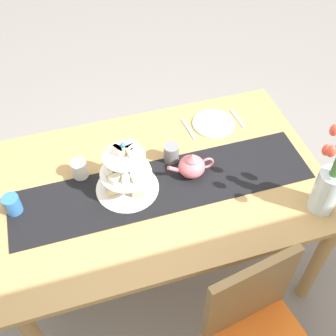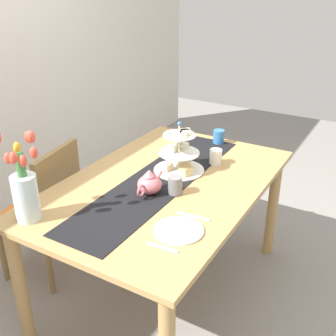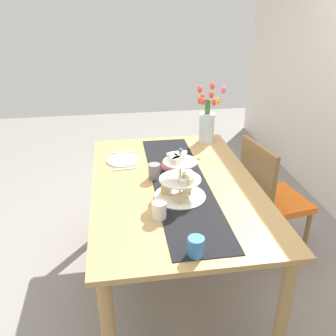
% 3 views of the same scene
% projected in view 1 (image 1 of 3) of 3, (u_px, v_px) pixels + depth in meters
% --- Properties ---
extents(ground_plane, '(8.00, 8.00, 0.00)m').
position_uv_depth(ground_plane, '(163.00, 260.00, 2.62)').
color(ground_plane, gray).
extents(dining_table, '(1.58, 1.02, 0.78)m').
position_uv_depth(dining_table, '(162.00, 194.00, 2.12)').
color(dining_table, tan).
rests_on(dining_table, ground_plane).
extents(chair_left, '(0.49, 0.49, 0.91)m').
position_uv_depth(chair_left, '(259.00, 335.00, 1.82)').
color(chair_left, olive).
rests_on(chair_left, ground_plane).
extents(table_runner, '(1.46, 0.34, 0.00)m').
position_uv_depth(table_runner, '(163.00, 185.00, 2.02)').
color(table_runner, black).
rests_on(table_runner, dining_table).
extents(tiered_cake_stand, '(0.30, 0.30, 0.30)m').
position_uv_depth(tiered_cake_stand, '(126.00, 174.00, 1.93)').
color(tiered_cake_stand, beige).
rests_on(tiered_cake_stand, table_runner).
extents(teapot, '(0.24, 0.13, 0.14)m').
position_uv_depth(teapot, '(192.00, 166.00, 2.03)').
color(teapot, '#D66B75').
rests_on(teapot, table_runner).
extents(tulip_vase, '(0.17, 0.23, 0.46)m').
position_uv_depth(tulip_vase, '(330.00, 184.00, 1.81)').
color(tulip_vase, silver).
rests_on(tulip_vase, dining_table).
extents(dinner_plate_left, '(0.23, 0.23, 0.01)m').
position_uv_depth(dinner_plate_left, '(213.00, 123.00, 2.31)').
color(dinner_plate_left, white).
rests_on(dinner_plate_left, dining_table).
extents(fork_left, '(0.03, 0.15, 0.01)m').
position_uv_depth(fork_left, '(238.00, 119.00, 2.34)').
color(fork_left, silver).
rests_on(fork_left, dining_table).
extents(knife_left, '(0.03, 0.17, 0.01)m').
position_uv_depth(knife_left, '(188.00, 129.00, 2.28)').
color(knife_left, silver).
rests_on(knife_left, dining_table).
extents(mug_grey, '(0.08, 0.08, 0.09)m').
position_uv_depth(mug_grey, '(171.00, 153.00, 2.09)').
color(mug_grey, slate).
rests_on(mug_grey, table_runner).
extents(mug_white_text, '(0.08, 0.08, 0.09)m').
position_uv_depth(mug_white_text, '(80.00, 169.00, 2.03)').
color(mug_white_text, white).
rests_on(mug_white_text, dining_table).
extents(mug_orange, '(0.08, 0.08, 0.09)m').
position_uv_depth(mug_orange, '(12.00, 205.00, 1.89)').
color(mug_orange, '#3370B7').
rests_on(mug_orange, dining_table).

